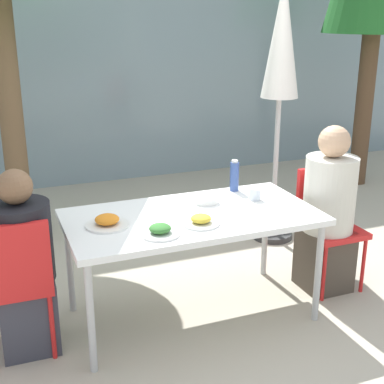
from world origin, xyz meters
The scene contains 14 objects.
ground_plane centered at (0.00, 0.00, 0.00)m, with size 24.00×24.00×0.00m, color #B2A893.
building_facade centered at (0.00, 3.34, 1.50)m, with size 10.00×0.20×3.00m.
dining_table centered at (0.00, 0.00, 0.68)m, with size 1.61×0.83×0.73m.
chair_left centered at (-1.11, -0.06, 0.52)m, with size 0.41×0.41×0.89m.
person_left centered at (-1.06, 0.02, 0.53)m, with size 0.36×0.36×1.14m.
chair_right centered at (1.11, 0.09, 0.52)m, with size 0.40×0.40×0.89m.
person_right centered at (1.06, 0.01, 0.58)m, with size 0.37×0.37×1.23m.
closed_umbrella centered at (1.17, 0.97, 1.65)m, with size 0.36×0.36×2.28m.
plate_0 centered at (-0.01, -0.18, 0.76)m, with size 0.23×0.23×0.06m.
plate_1 centered at (-0.55, 0.00, 0.76)m, with size 0.27×0.27×0.07m.
plate_2 centered at (-0.29, -0.24, 0.76)m, with size 0.23×0.23×0.07m.
bottle centered at (0.46, 0.34, 0.84)m, with size 0.06×0.06×0.23m.
drinking_cup centered at (0.51, 0.11, 0.77)m, with size 0.08×0.08×0.08m.
salad_bowl centered at (0.17, 0.17, 0.76)m, with size 0.17×0.17×0.05m.
Camera 1 is at (-1.17, -2.98, 1.96)m, focal length 50.00 mm.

